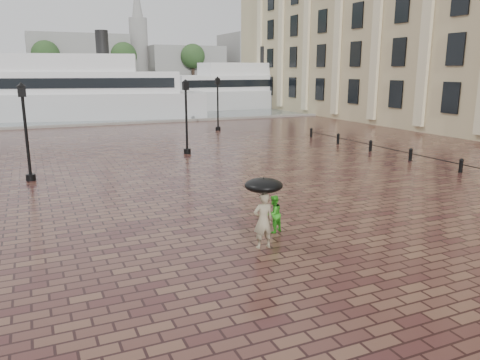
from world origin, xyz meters
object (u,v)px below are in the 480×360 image
at_px(child_pedestrian, 274,214).
at_px(ferry_far, 245,90).
at_px(adult_pedestrian, 263,221).
at_px(ferry_near, 73,92).
at_px(street_lamps, 103,114).

xyz_separation_m(child_pedestrian, ferry_far, (20.27, 46.33, 1.85)).
xyz_separation_m(adult_pedestrian, child_pedestrian, (0.92, 1.08, -0.23)).
xyz_separation_m(child_pedestrian, ferry_near, (-2.44, 40.78, 2.14)).
relative_size(street_lamps, ferry_far, 0.85).
bearing_deg(adult_pedestrian, street_lamps, -82.37).
xyz_separation_m(street_lamps, child_pedestrian, (2.56, -18.56, -1.72)).
bearing_deg(ferry_near, child_pedestrian, -74.05).
bearing_deg(ferry_far, adult_pedestrian, -117.20).
height_order(child_pedestrian, ferry_far, ferry_far).
bearing_deg(ferry_near, street_lamps, -77.78).
xyz_separation_m(ferry_near, ferry_far, (22.71, 5.55, -0.28)).
bearing_deg(ferry_near, adult_pedestrian, -75.40).
bearing_deg(adult_pedestrian, ferry_near, -85.06).
relative_size(street_lamps, child_pedestrian, 17.59).
bearing_deg(street_lamps, adult_pedestrian, -85.23).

